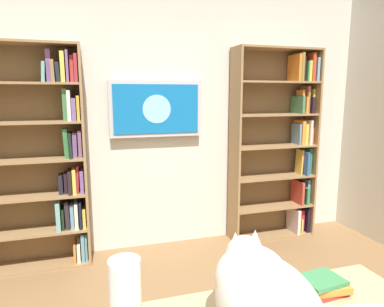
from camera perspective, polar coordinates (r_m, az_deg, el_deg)
wall_back at (r=3.45m, az=-5.40°, el=6.42°), size 4.52×0.06×2.70m
bookshelf_left at (r=3.81m, az=14.78°, el=1.65°), size 0.93×0.28×2.02m
bookshelf_right at (r=3.28m, az=-23.59°, el=-0.76°), size 0.94×0.28×1.98m
wall_mounted_tv at (r=3.36m, az=-6.02°, el=7.41°), size 0.90×0.07×0.54m
cat at (r=1.21m, az=11.58°, el=-22.53°), size 0.30×0.60×0.34m
paper_towel_roll at (r=1.28m, az=-11.07°, el=-22.40°), size 0.11×0.11×0.27m
desk_book_stack at (r=1.61m, az=21.04°, el=-19.81°), size 0.21×0.15×0.06m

